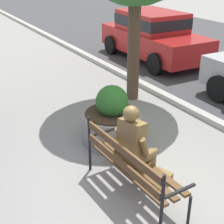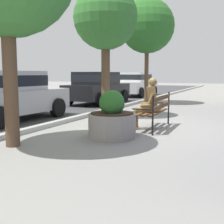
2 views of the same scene
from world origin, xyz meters
The scene contains 5 objects.
ground_plane centered at (0.00, 0.00, 0.00)m, with size 80.00×80.00×0.00m, color gray.
park_bench centered at (-0.08, 0.12, 0.54)m, with size 1.81×0.58×0.95m.
bronze_statue_seated centered at (-0.21, 0.33, 0.67)m, with size 0.61×0.87×1.37m.
concrete_planter centered at (-1.58, 0.71, 0.41)m, with size 1.10×1.10×1.10m.
parked_car_red centered at (-5.68, 4.69, 0.84)m, with size 4.14×2.01×1.56m.
Camera 1 is at (3.18, -2.10, 3.16)m, focal length 54.06 mm.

